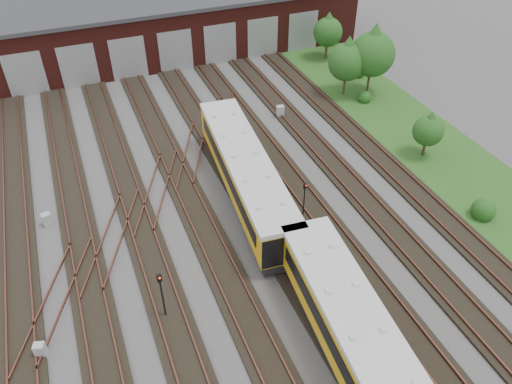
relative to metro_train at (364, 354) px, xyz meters
name	(u,v)px	position (x,y,z in m)	size (l,w,h in m)	color
ground	(283,316)	(-2.00, 5.03, -2.08)	(120.00, 120.00, 0.00)	#4C4946
track_network	(276,308)	(-2.17, 5.62, -1.97)	(30.40, 70.00, 0.33)	black
maintenance_shed	(135,27)	(-2.01, 45.00, 1.12)	(51.00, 12.50, 6.35)	#4A1712
grass_verge	(440,154)	(17.00, 15.03, -2.06)	(8.00, 55.00, 0.05)	#224E1A
metro_train	(364,354)	(0.00, 0.00, 0.00)	(4.43, 48.74, 3.42)	black
signal_mast_1	(161,291)	(-8.25, 7.54, 0.16)	(0.28, 0.26, 3.53)	black
signal_mast_2	(247,209)	(-1.25, 12.51, -0.10)	(0.29, 0.28, 3.08)	black
signal_mast_3	(304,196)	(2.94, 12.39, -0.21)	(0.25, 0.23, 2.95)	black
relay_cabinet_0	(40,350)	(-15.00, 7.53, -1.61)	(0.57, 0.48, 0.95)	#AAACAF
relay_cabinet_1	(47,219)	(-13.91, 18.29, -1.59)	(0.59, 0.49, 0.99)	#AAACAF
relay_cabinet_2	(243,186)	(0.01, 16.57, -1.51)	(0.69, 0.57, 1.14)	#AAACAF
relay_cabinet_3	(280,111)	(7.24, 25.81, -1.54)	(0.65, 0.55, 1.09)	#AAACAF
relay_cabinet_4	(230,114)	(2.81, 27.20, -1.64)	(0.53, 0.44, 0.88)	#AAACAF
tree_0	(348,58)	(14.90, 27.43, 1.79)	(3.64, 3.64, 6.03)	#382C19
tree_1	(328,29)	(17.47, 35.87, 1.32)	(3.19, 3.19, 5.29)	#382C19
tree_2	(373,49)	(17.30, 26.86, 2.48)	(4.29, 4.29, 7.10)	#382C19
tree_3	(429,128)	(15.60, 15.55, 0.57)	(2.50, 2.50, 4.14)	#382C19
bush_0	(484,207)	(14.71, 7.57, -1.24)	(1.69, 1.69, 1.69)	#174112
bush_1	(365,95)	(16.08, 25.37, -1.43)	(1.30, 1.30, 1.30)	#174112
bush_2	(358,69)	(18.35, 30.49, -1.28)	(1.61, 1.61, 1.61)	#174112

